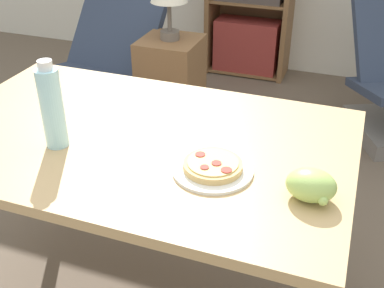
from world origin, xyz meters
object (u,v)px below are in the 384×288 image
object	(u,v)px
grape_bunch	(311,186)
lounge_chair_near	(107,80)
drink_bottle	(52,107)
side_table	(171,89)
pizza_on_plate	(213,167)

from	to	relation	value
grape_bunch	lounge_chair_near	world-z (taller)	lounge_chair_near
drink_bottle	lounge_chair_near	size ratio (longest dim) A/B	0.32
lounge_chair_near	side_table	xyz separation A→B (m)	(0.46, -0.03, 0.03)
grape_bunch	side_table	distance (m)	1.79
pizza_on_plate	side_table	world-z (taller)	pizza_on_plate
grape_bunch	pizza_on_plate	bearing A→B (deg)	172.71
pizza_on_plate	lounge_chair_near	bearing A→B (deg)	129.57
grape_bunch	side_table	world-z (taller)	grape_bunch
side_table	grape_bunch	bearing A→B (deg)	-55.20
pizza_on_plate	drink_bottle	world-z (taller)	drink_bottle
lounge_chair_near	drink_bottle	bearing A→B (deg)	-56.62
pizza_on_plate	drink_bottle	bearing A→B (deg)	-177.19
drink_bottle	lounge_chair_near	bearing A→B (deg)	114.61
lounge_chair_near	pizza_on_plate	bearing A→B (deg)	-41.66
pizza_on_plate	drink_bottle	size ratio (longest dim) A/B	0.84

